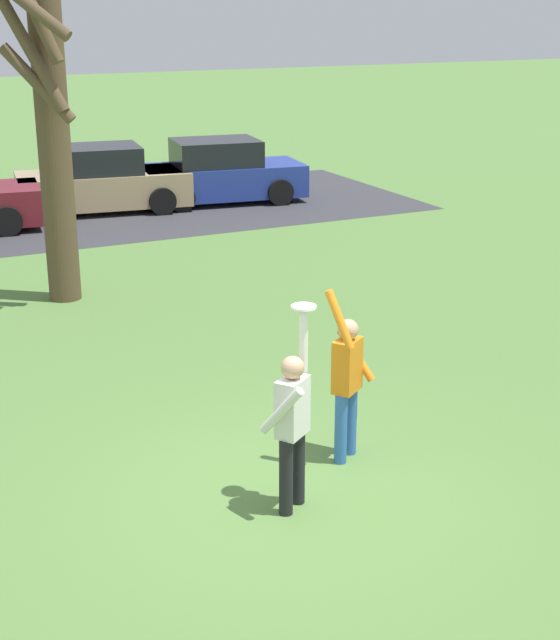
# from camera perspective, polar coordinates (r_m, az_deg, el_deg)

# --- Properties ---
(ground_plane) EXTENTS (120.00, 120.00, 0.00)m
(ground_plane) POSITION_cam_1_polar(r_m,az_deg,el_deg) (10.10, 0.36, -10.40)
(ground_plane) COLOR #567F3D
(person_catcher) EXTENTS (0.57, 0.54, 2.08)m
(person_catcher) POSITION_cam_1_polar(r_m,az_deg,el_deg) (9.40, 0.75, -6.02)
(person_catcher) COLOR black
(person_catcher) RESTS_ON ground_plane
(person_defender) EXTENTS (0.65, 0.63, 2.05)m
(person_defender) POSITION_cam_1_polar(r_m,az_deg,el_deg) (10.46, 4.05, -3.45)
(person_defender) COLOR #3366B7
(person_defender) RESTS_ON ground_plane
(frisbee_disc) EXTENTS (0.25, 0.25, 0.02)m
(frisbee_disc) POSITION_cam_1_polar(r_m,az_deg,el_deg) (9.18, 1.44, 0.80)
(frisbee_disc) COLOR white
(frisbee_disc) RESTS_ON person_catcher
(parked_car_tan) EXTENTS (4.31, 2.46, 1.59)m
(parked_car_tan) POSITION_cam_1_polar(r_m,az_deg,el_deg) (23.75, -10.69, 8.19)
(parked_car_tan) COLOR tan
(parked_car_tan) RESTS_ON ground_plane
(parked_car_blue) EXTENTS (4.31, 2.46, 1.59)m
(parked_car_blue) POSITION_cam_1_polar(r_m,az_deg,el_deg) (24.50, -3.60, 8.79)
(parked_car_blue) COLOR #233893
(parked_car_blue) RESTS_ON ground_plane
(bare_tree_tall) EXTENTS (1.95, 1.96, 6.36)m
(bare_tree_tall) POSITION_cam_1_polar(r_m,az_deg,el_deg) (16.21, -13.65, 11.65)
(bare_tree_tall) COLOR brown
(bare_tree_tall) RESTS_ON ground_plane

